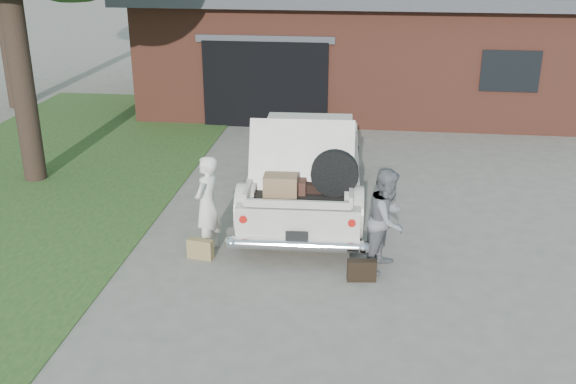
# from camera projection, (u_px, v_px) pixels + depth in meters

# --- Properties ---
(ground) EXTENTS (90.00, 90.00, 0.00)m
(ground) POSITION_uv_depth(u_px,v_px,m) (283.00, 276.00, 9.98)
(ground) COLOR gray
(ground) RESTS_ON ground
(grass_strip) EXTENTS (6.00, 16.00, 0.02)m
(grass_strip) POSITION_uv_depth(u_px,v_px,m) (29.00, 187.00, 13.38)
(grass_strip) COLOR #2D4C1E
(grass_strip) RESTS_ON ground
(house) EXTENTS (12.80, 7.80, 3.30)m
(house) POSITION_uv_depth(u_px,v_px,m) (366.00, 43.00, 19.87)
(house) COLOR brown
(house) RESTS_ON ground
(sedan) EXTENTS (2.16, 5.13, 2.02)m
(sedan) POSITION_uv_depth(u_px,v_px,m) (307.00, 169.00, 12.20)
(sedan) COLOR silver
(sedan) RESTS_ON ground
(woman_left) EXTENTS (0.51, 0.65, 1.57)m
(woman_left) POSITION_uv_depth(u_px,v_px,m) (207.00, 205.00, 10.49)
(woman_left) COLOR white
(woman_left) RESTS_ON ground
(woman_right) EXTENTS (0.86, 0.94, 1.58)m
(woman_right) POSITION_uv_depth(u_px,v_px,m) (387.00, 220.00, 9.95)
(woman_right) COLOR slate
(woman_right) RESTS_ON ground
(suitcase_left) EXTENTS (0.43, 0.21, 0.32)m
(suitcase_left) POSITION_uv_depth(u_px,v_px,m) (200.00, 249.00, 10.46)
(suitcase_left) COLOR #9D8350
(suitcase_left) RESTS_ON ground
(suitcase_right) EXTENTS (0.44, 0.18, 0.33)m
(suitcase_right) POSITION_uv_depth(u_px,v_px,m) (362.00, 270.00, 9.79)
(suitcase_right) COLOR black
(suitcase_right) RESTS_ON ground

